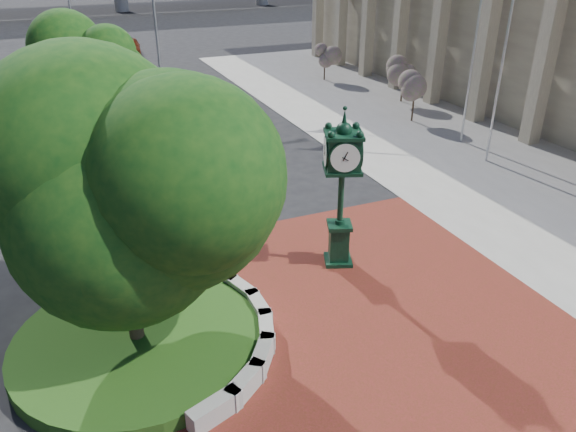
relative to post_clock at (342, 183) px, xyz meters
The scene contains 14 objects.
ground 3.53m from the post_clock, 132.09° to the right, with size 200.00×200.00×0.00m, color black.
plaza 4.08m from the post_clock, 119.39° to the right, with size 12.00×12.00×0.04m, color maroon.
sidewalk 16.95m from the post_clock, 29.91° to the left, with size 20.00×50.00×0.04m, color #9E9B93.
planter_wall 5.14m from the post_clock, 158.49° to the right, with size 2.96×6.77×0.54m.
grass_bed 7.16m from the post_clock, 165.70° to the right, with size 6.10×6.10×0.40m, color #1C4614.
tree_planter 6.78m from the post_clock, 165.70° to the right, with size 5.20×5.20×6.33m.
tree_street 17.25m from the post_clock, 108.59° to the left, with size 4.40×4.40×5.45m.
post_clock is the anchor object (origin of this frame).
parked_car 37.49m from the post_clock, 90.48° to the left, with size 1.57×3.91×1.33m, color #561C0C.
flagpole_a 11.78m from the post_clock, 26.55° to the left, with size 1.50×0.27×9.67m.
flagpole_b 13.64m from the post_clock, 35.25° to the left, with size 1.42×0.16×9.05m.
shrub_near 15.86m from the post_clock, 47.31° to the left, with size 1.20×1.20×2.20m.
shrub_mid 19.76m from the post_clock, 50.85° to the left, with size 1.20×1.20×2.20m.
shrub_far 24.78m from the post_clock, 64.45° to the left, with size 1.20×1.20×2.20m.
Camera 1 is at (-5.93, -11.65, 9.29)m, focal length 35.00 mm.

